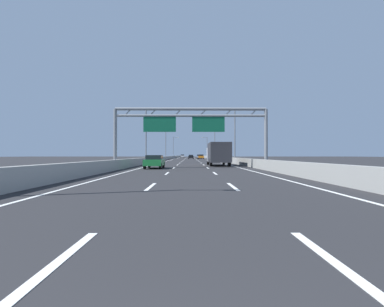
{
  "coord_description": "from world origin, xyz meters",
  "views": [
    {
      "loc": [
        -0.08,
        -0.13,
        1.4
      ],
      "look_at": [
        0.35,
        62.35,
        1.67
      ],
      "focal_mm": 26.94,
      "sensor_mm": 36.0,
      "label": 1
    }
  ],
  "objects_px": {
    "streetlamp_right_mid": "(233,132)",
    "orange_car": "(201,157)",
    "box_truck": "(218,153)",
    "streetlamp_right_distant": "(207,146)",
    "streetlamp_left_mid": "(147,132)",
    "streetlamp_left_distant": "(174,146)",
    "green_car": "(155,161)",
    "sign_gantry": "(189,122)",
    "streetlamp_right_far": "(214,142)",
    "silver_car": "(199,156)",
    "white_car": "(182,156)",
    "streetlamp_left_far": "(167,142)",
    "blue_car": "(199,156)",
    "black_car": "(191,157)"
  },
  "relations": [
    {
      "from": "streetlamp_left_mid",
      "to": "white_car",
      "type": "height_order",
      "value": "streetlamp_left_mid"
    },
    {
      "from": "streetlamp_right_mid",
      "to": "streetlamp_left_distant",
      "type": "height_order",
      "value": "same"
    },
    {
      "from": "streetlamp_left_distant",
      "to": "orange_car",
      "type": "relative_size",
      "value": 2.26
    },
    {
      "from": "streetlamp_right_far",
      "to": "orange_car",
      "type": "height_order",
      "value": "streetlamp_right_far"
    },
    {
      "from": "box_truck",
      "to": "streetlamp_left_mid",
      "type": "bearing_deg",
      "value": 130.61
    },
    {
      "from": "streetlamp_right_far",
      "to": "silver_car",
      "type": "bearing_deg",
      "value": 102.93
    },
    {
      "from": "orange_car",
      "to": "black_car",
      "type": "bearing_deg",
      "value": 167.34
    },
    {
      "from": "streetlamp_right_distant",
      "to": "orange_car",
      "type": "bearing_deg",
      "value": -96.56
    },
    {
      "from": "silver_car",
      "to": "box_truck",
      "type": "bearing_deg",
      "value": -89.91
    },
    {
      "from": "sign_gantry",
      "to": "streetlamp_right_far",
      "type": "relative_size",
      "value": 1.7
    },
    {
      "from": "streetlamp_right_mid",
      "to": "white_car",
      "type": "relative_size",
      "value": 2.17
    },
    {
      "from": "streetlamp_right_distant",
      "to": "blue_car",
      "type": "relative_size",
      "value": 2.03
    },
    {
      "from": "streetlamp_right_far",
      "to": "blue_car",
      "type": "height_order",
      "value": "streetlamp_right_far"
    },
    {
      "from": "sign_gantry",
      "to": "box_truck",
      "type": "height_order",
      "value": "sign_gantry"
    },
    {
      "from": "orange_car",
      "to": "streetlamp_right_mid",
      "type": "bearing_deg",
      "value": -85.52
    },
    {
      "from": "blue_car",
      "to": "streetlamp_left_far",
      "type": "bearing_deg",
      "value": -112.14
    },
    {
      "from": "streetlamp_left_mid",
      "to": "black_car",
      "type": "height_order",
      "value": "streetlamp_left_mid"
    },
    {
      "from": "green_car",
      "to": "orange_car",
      "type": "bearing_deg",
      "value": 83.84
    },
    {
      "from": "white_car",
      "to": "box_truck",
      "type": "distance_m",
      "value": 102.82
    },
    {
      "from": "streetlamp_right_mid",
      "to": "orange_car",
      "type": "height_order",
      "value": "streetlamp_right_mid"
    },
    {
      "from": "streetlamp_right_mid",
      "to": "green_car",
      "type": "xyz_separation_m",
      "value": [
        -11.18,
        -20.36,
        -4.68
      ]
    },
    {
      "from": "blue_car",
      "to": "box_truck",
      "type": "xyz_separation_m",
      "value": [
        0.03,
        -80.38,
        0.85
      ]
    },
    {
      "from": "orange_car",
      "to": "box_truck",
      "type": "bearing_deg",
      "value": -90.13
    },
    {
      "from": "streetlamp_right_distant",
      "to": "green_car",
      "type": "distance_m",
      "value": 102.14
    },
    {
      "from": "streetlamp_right_mid",
      "to": "box_truck",
      "type": "xyz_separation_m",
      "value": [
        -3.92,
        -12.84,
        -3.8
      ]
    },
    {
      "from": "streetlamp_left_mid",
      "to": "silver_car",
      "type": "height_order",
      "value": "streetlamp_left_mid"
    },
    {
      "from": "streetlamp_left_mid",
      "to": "streetlamp_right_distant",
      "type": "bearing_deg",
      "value": 79.56
    },
    {
      "from": "sign_gantry",
      "to": "white_car",
      "type": "height_order",
      "value": "sign_gantry"
    },
    {
      "from": "streetlamp_left_mid",
      "to": "box_truck",
      "type": "relative_size",
      "value": 1.17
    },
    {
      "from": "white_car",
      "to": "green_car",
      "type": "bearing_deg",
      "value": -89.99
    },
    {
      "from": "sign_gantry",
      "to": "streetlamp_left_far",
      "type": "distance_m",
      "value": 60.67
    },
    {
      "from": "sign_gantry",
      "to": "streetlamp_right_mid",
      "type": "bearing_deg",
      "value": 68.83
    },
    {
      "from": "streetlamp_right_far",
      "to": "streetlamp_left_distant",
      "type": "height_order",
      "value": "same"
    },
    {
      "from": "streetlamp_right_distant",
      "to": "black_car",
      "type": "height_order",
      "value": "streetlamp_right_distant"
    },
    {
      "from": "streetlamp_left_far",
      "to": "blue_car",
      "type": "xyz_separation_m",
      "value": [
        10.99,
        27.0,
        -4.65
      ]
    },
    {
      "from": "sign_gantry",
      "to": "black_car",
      "type": "bearing_deg",
      "value": 89.66
    },
    {
      "from": "sign_gantry",
      "to": "white_car",
      "type": "distance_m",
      "value": 109.54
    },
    {
      "from": "sign_gantry",
      "to": "streetlamp_right_far",
      "type": "distance_m",
      "value": 60.71
    },
    {
      "from": "streetlamp_left_mid",
      "to": "green_car",
      "type": "xyz_separation_m",
      "value": [
        3.75,
        -20.36,
        -4.68
      ]
    },
    {
      "from": "silver_car",
      "to": "white_car",
      "type": "bearing_deg",
      "value": 102.78
    },
    {
      "from": "sign_gantry",
      "to": "blue_car",
      "type": "distance_m",
      "value": 87.4
    },
    {
      "from": "sign_gantry",
      "to": "blue_car",
      "type": "relative_size",
      "value": 3.44
    },
    {
      "from": "streetlamp_left_distant",
      "to": "blue_car",
      "type": "distance_m",
      "value": 18.04
    },
    {
      "from": "white_car",
      "to": "streetlamp_left_mid",
      "type": "bearing_deg",
      "value": -92.38
    },
    {
      "from": "streetlamp_right_mid",
      "to": "silver_car",
      "type": "distance_m",
      "value": 58.42
    },
    {
      "from": "blue_car",
      "to": "box_truck",
      "type": "relative_size",
      "value": 0.58
    },
    {
      "from": "streetlamp_left_mid",
      "to": "streetlamp_left_distant",
      "type": "height_order",
      "value": "same"
    },
    {
      "from": "streetlamp_right_mid",
      "to": "orange_car",
      "type": "bearing_deg",
      "value": 94.48
    },
    {
      "from": "streetlamp_right_mid",
      "to": "streetlamp_left_far",
      "type": "relative_size",
      "value": 1.0
    },
    {
      "from": "blue_car",
      "to": "black_car",
      "type": "relative_size",
      "value": 1.01
    }
  ]
}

